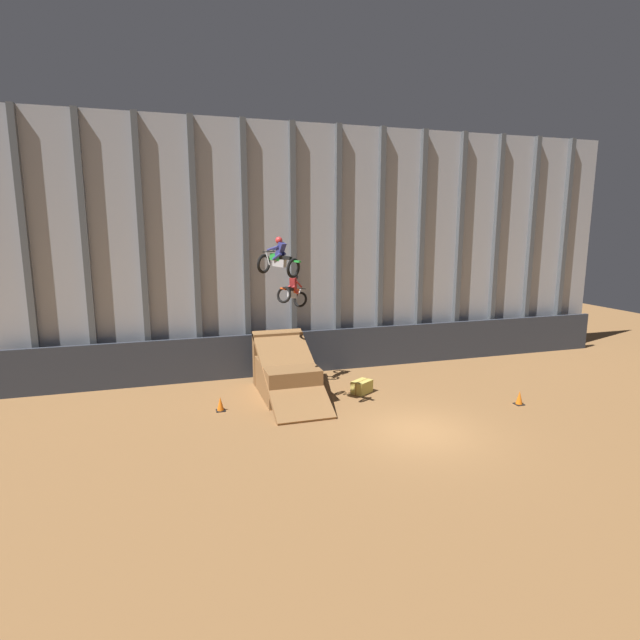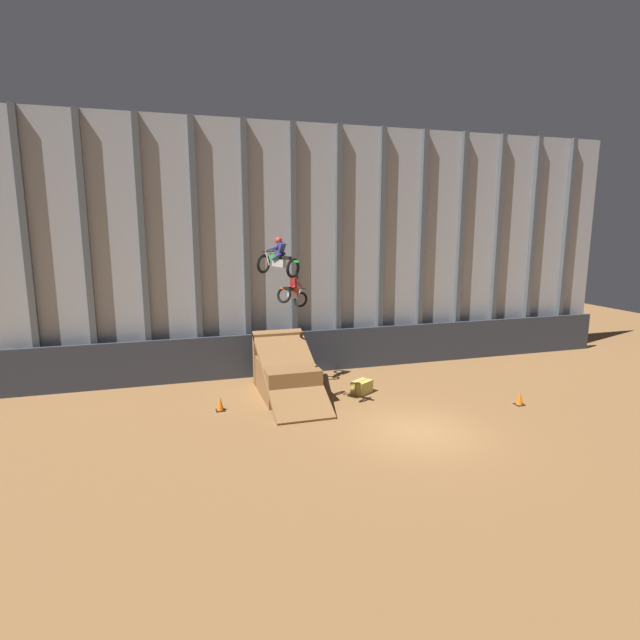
{
  "view_description": "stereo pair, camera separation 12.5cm",
  "coord_description": "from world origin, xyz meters",
  "views": [
    {
      "loc": [
        -8.37,
        -15.06,
        7.2
      ],
      "look_at": [
        -2.22,
        4.89,
        3.32
      ],
      "focal_mm": 28.0,
      "sensor_mm": 36.0,
      "label": 1
    },
    {
      "loc": [
        -8.25,
        -15.1,
        7.2
      ],
      "look_at": [
        -2.22,
        4.89,
        3.32
      ],
      "focal_mm": 28.0,
      "sensor_mm": 36.0,
      "label": 2
    }
  ],
  "objects": [
    {
      "name": "arena_back_wall",
      "position": [
        -0.0,
        9.16,
        6.09
      ],
      "size": [
        32.0,
        0.4,
        12.17
      ],
      "color": "#A3A8B2",
      "rests_on": "ground_plane"
    },
    {
      "name": "rider_bike_right_air",
      "position": [
        -2.96,
        6.68,
        4.32
      ],
      "size": [
        1.7,
        1.66,
        1.61
      ],
      "rotation": [
        -0.27,
        0.0,
        -0.81
      ],
      "color": "black"
    },
    {
      "name": "dirt_ramp",
      "position": [
        -3.6,
        5.61,
        0.88
      ],
      "size": [
        2.31,
        5.42,
        2.6
      ],
      "color": "brown",
      "rests_on": "ground_plane"
    },
    {
      "name": "hay_bale_trackside",
      "position": [
        -0.39,
        4.56,
        0.28
      ],
      "size": [
        1.08,
        1.0,
        0.57
      ],
      "rotation": [
        0.0,
        0.0,
        0.58
      ],
      "color": "#CCB751",
      "rests_on": "ground_plane"
    },
    {
      "name": "ground_plane",
      "position": [
        0.0,
        0.0,
        0.0
      ],
      "size": [
        60.0,
        60.0,
        0.0
      ],
      "primitive_type": "plane",
      "color": "olive"
    },
    {
      "name": "rider_bike_left_air",
      "position": [
        -4.39,
        3.01,
        6.03
      ],
      "size": [
        1.54,
        1.67,
        1.5
      ],
      "rotation": [
        0.07,
        0.0,
        0.68
      ],
      "color": "black"
    },
    {
      "name": "lower_barrier",
      "position": [
        0.0,
        8.41,
        1.06
      ],
      "size": [
        31.36,
        0.2,
        2.11
      ],
      "color": "#2D333D",
      "rests_on": "ground_plane"
    },
    {
      "name": "traffic_cone_arena_edge",
      "position": [
        -6.6,
        4.17,
        0.28
      ],
      "size": [
        0.36,
        0.36,
        0.58
      ],
      "color": "black",
      "rests_on": "ground_plane"
    },
    {
      "name": "traffic_cone_near_ramp",
      "position": [
        5.28,
        1.27,
        0.28
      ],
      "size": [
        0.36,
        0.36,
        0.58
      ],
      "color": "black",
      "rests_on": "ground_plane"
    }
  ]
}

